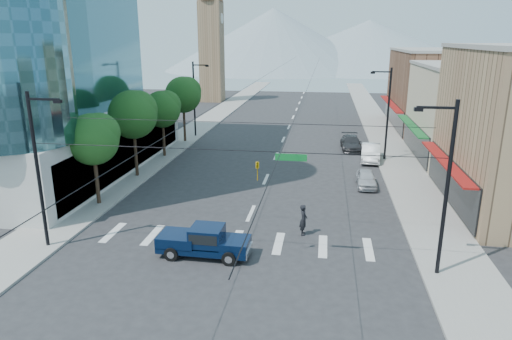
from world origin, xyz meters
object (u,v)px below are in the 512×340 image
object	(u,v)px
pickup_truck	(204,241)
parked_car_near	(366,179)
parked_car_far	(351,143)
pedestrian	(303,220)
parked_car_mid	(371,153)

from	to	relation	value
pickup_truck	parked_car_near	distance (m)	17.12
pickup_truck	parked_car_far	xyz separation A→B (m)	(9.28, 26.75, -0.17)
parked_car_near	parked_car_far	size ratio (longest dim) A/B	0.76
pickup_truck	pedestrian	distance (m)	6.47
parked_car_mid	parked_car_far	world-z (taller)	parked_car_mid
pickup_truck	parked_car_mid	distance (m)	24.84
pickup_truck	parked_car_far	size ratio (longest dim) A/B	1.02
pedestrian	parked_car_near	xyz separation A→B (m)	(4.58, 10.28, -0.31)
pickup_truck	parked_car_far	bearing A→B (deg)	72.03
parked_car_near	parked_car_far	xyz separation A→B (m)	(-0.62, 12.78, 0.08)
pedestrian	parked_car_far	world-z (taller)	pedestrian
parked_car_mid	pedestrian	bearing A→B (deg)	-101.88
pedestrian	parked_car_far	xyz separation A→B (m)	(3.96, 23.06, -0.24)
parked_car_near	pickup_truck	bearing A→B (deg)	-125.48
pickup_truck	parked_car_far	distance (m)	28.31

